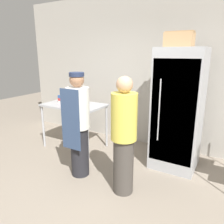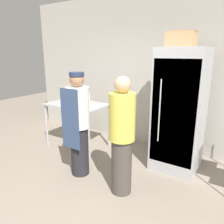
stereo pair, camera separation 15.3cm
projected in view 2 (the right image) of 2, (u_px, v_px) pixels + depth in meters
name	position (u px, v px, depth m)	size (l,w,h in m)	color
ground_plane	(85.00, 201.00, 2.88)	(14.00, 14.00, 0.00)	gray
back_wall	(156.00, 72.00, 4.32)	(6.40, 0.12, 3.05)	#B7B2A8
refrigerator	(179.00, 111.00, 3.51)	(0.73, 0.74, 1.97)	#ADAFB5
prep_counter	(77.00, 108.00, 4.40)	(1.20, 0.73, 0.90)	#ADAFB5
donut_box	(81.00, 104.00, 4.13)	(0.27, 0.23, 0.27)	white
blender_pitcher	(86.00, 97.00, 4.36)	(0.13, 0.13, 0.31)	black
binder_stack	(70.00, 98.00, 4.52)	(0.28, 0.22, 0.16)	silver
cardboard_storage_box	(181.00, 39.00, 3.31)	(0.43, 0.29, 0.24)	tan
person_baker	(78.00, 124.00, 3.33)	(0.34, 0.36, 1.62)	#232328
person_customer	(122.00, 136.00, 2.87)	(0.34, 0.34, 1.62)	#47423D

